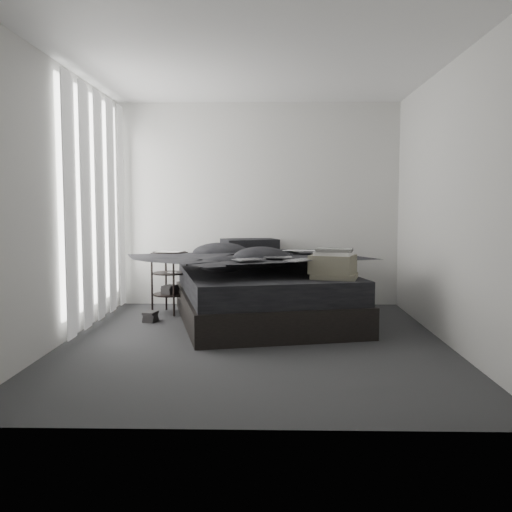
{
  "coord_description": "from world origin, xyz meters",
  "views": [
    {
      "loc": [
        0.14,
        -5.28,
        1.29
      ],
      "look_at": [
        0.0,
        0.8,
        0.75
      ],
      "focal_mm": 40.0,
      "sensor_mm": 36.0,
      "label": 1
    }
  ],
  "objects_px": {
    "laptop": "(299,244)",
    "box_lower": "(333,317)",
    "side_stand": "(170,283)",
    "bed": "(263,307)"
  },
  "relations": [
    {
      "from": "side_stand",
      "to": "box_lower",
      "type": "xyz_separation_m",
      "value": [
        1.84,
        -1.08,
        -0.19
      ]
    },
    {
      "from": "bed",
      "to": "box_lower",
      "type": "distance_m",
      "value": 0.96
    },
    {
      "from": "bed",
      "to": "box_lower",
      "type": "xyz_separation_m",
      "value": [
        0.71,
        -0.64,
        0.02
      ]
    },
    {
      "from": "bed",
      "to": "laptop",
      "type": "xyz_separation_m",
      "value": [
        0.4,
        0.15,
        0.69
      ]
    },
    {
      "from": "bed",
      "to": "box_lower",
      "type": "bearing_deg",
      "value": -54.92
    },
    {
      "from": "bed",
      "to": "box_lower",
      "type": "height_order",
      "value": "box_lower"
    },
    {
      "from": "laptop",
      "to": "side_stand",
      "type": "xyz_separation_m",
      "value": [
        -1.53,
        0.29,
        -0.48
      ]
    },
    {
      "from": "laptop",
      "to": "box_lower",
      "type": "distance_m",
      "value": 1.09
    },
    {
      "from": "bed",
      "to": "side_stand",
      "type": "xyz_separation_m",
      "value": [
        -1.12,
        0.44,
        0.21
      ]
    },
    {
      "from": "bed",
      "to": "laptop",
      "type": "bearing_deg",
      "value": 7.5
    }
  ]
}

